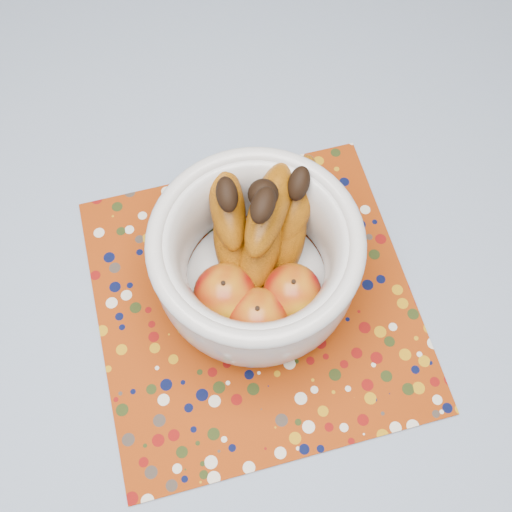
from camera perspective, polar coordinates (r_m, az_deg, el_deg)
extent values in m
plane|color=#2D2826|center=(1.48, -2.85, -14.92)|extent=(4.00, 4.00, 0.00)
cube|color=brown|center=(0.77, -5.36, -6.31)|extent=(1.20, 1.20, 0.04)
cylinder|color=brown|center=(1.41, 20.25, 9.25)|extent=(0.06, 0.06, 0.71)
cube|color=#6584A9|center=(0.74, -5.52, -5.73)|extent=(1.32, 1.32, 0.01)
cube|color=#832C07|center=(0.74, -0.11, -4.40)|extent=(0.48, 0.48, 0.00)
cylinder|color=silver|center=(0.74, -0.02, -2.74)|extent=(0.12, 0.12, 0.01)
cylinder|color=silver|center=(0.72, -0.02, -2.40)|extent=(0.17, 0.17, 0.01)
torus|color=silver|center=(0.62, -0.02, 1.40)|extent=(0.23, 0.23, 0.02)
ellipsoid|color=#730407|center=(0.68, -3.00, -3.60)|extent=(0.07, 0.07, 0.06)
ellipsoid|color=#730407|center=(0.68, 3.46, -3.42)|extent=(0.07, 0.07, 0.06)
ellipsoid|color=#730407|center=(0.67, 0.13, -5.90)|extent=(0.07, 0.07, 0.06)
sphere|color=black|center=(0.63, 0.69, 5.91)|extent=(0.03, 0.03, 0.03)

